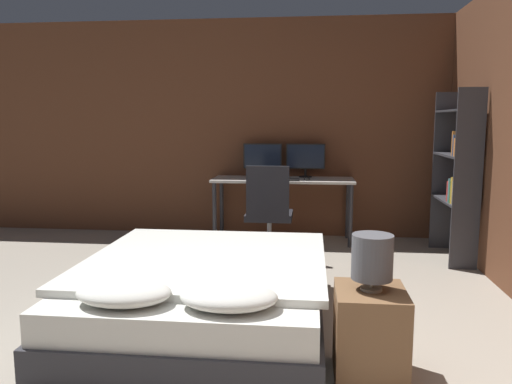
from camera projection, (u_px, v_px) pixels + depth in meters
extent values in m
cube|color=brown|center=(275.00, 129.00, 6.27)|extent=(12.00, 0.06, 2.70)
cube|color=#2D2D33|center=(205.00, 308.00, 3.60)|extent=(1.67, 2.01, 0.22)
cube|color=silver|center=(205.00, 280.00, 3.57)|extent=(1.61, 1.95, 0.20)
cube|color=silver|center=(208.00, 259.00, 3.67)|extent=(1.71, 1.69, 0.05)
ellipsoid|color=silver|center=(124.00, 293.00, 2.84)|extent=(0.55, 0.38, 0.13)
ellipsoid|color=silver|center=(229.00, 297.00, 2.77)|extent=(0.55, 0.38, 0.13)
cube|color=brown|center=(370.00, 334.00, 2.81)|extent=(0.39, 0.43, 0.52)
cylinder|color=gray|center=(371.00, 289.00, 2.77)|extent=(0.12, 0.12, 0.01)
cylinder|color=gray|center=(371.00, 283.00, 2.77)|extent=(0.02, 0.02, 0.05)
cylinder|color=#4C4C51|center=(372.00, 257.00, 2.74)|extent=(0.23, 0.23, 0.25)
cube|color=beige|center=(283.00, 180.00, 5.99)|extent=(1.69, 0.57, 0.03)
cylinder|color=#2D2D33|center=(215.00, 213.00, 5.90)|extent=(0.05, 0.05, 0.73)
cylinder|color=#2D2D33|center=(351.00, 216.00, 5.72)|extent=(0.05, 0.05, 0.73)
cylinder|color=#2D2D33|center=(222.00, 207.00, 6.36)|extent=(0.05, 0.05, 0.73)
cylinder|color=#2D2D33|center=(348.00, 209.00, 6.19)|extent=(0.05, 0.05, 0.73)
cylinder|color=black|center=(263.00, 176.00, 6.20)|extent=(0.16, 0.16, 0.01)
cylinder|color=black|center=(263.00, 172.00, 6.19)|extent=(0.03, 0.03, 0.09)
cube|color=black|center=(263.00, 156.00, 6.16)|extent=(0.47, 0.03, 0.31)
cube|color=#192338|center=(263.00, 156.00, 6.15)|extent=(0.44, 0.00, 0.28)
cylinder|color=black|center=(305.00, 177.00, 6.14)|extent=(0.16, 0.16, 0.01)
cylinder|color=black|center=(305.00, 173.00, 6.13)|extent=(0.03, 0.03, 0.09)
cube|color=black|center=(306.00, 156.00, 6.10)|extent=(0.47, 0.03, 0.31)
cube|color=#192338|center=(306.00, 156.00, 6.09)|extent=(0.44, 0.00, 0.28)
cube|color=black|center=(282.00, 180.00, 5.81)|extent=(0.40, 0.13, 0.02)
ellipsoid|color=black|center=(307.00, 179.00, 5.78)|extent=(0.07, 0.05, 0.04)
cylinder|color=black|center=(269.00, 251.00, 5.52)|extent=(0.52, 0.52, 0.04)
cylinder|color=gray|center=(269.00, 234.00, 5.49)|extent=(0.05, 0.05, 0.35)
cube|color=black|center=(269.00, 215.00, 5.46)|extent=(0.50, 0.50, 0.07)
cube|color=black|center=(268.00, 191.00, 5.20)|extent=(0.45, 0.05, 0.53)
cube|color=#333338|center=(468.00, 180.00, 4.79)|extent=(0.27, 0.02, 1.76)
cube|color=#333338|center=(445.00, 172.00, 5.63)|extent=(0.27, 0.02, 1.76)
cube|color=#333338|center=(454.00, 201.00, 5.24)|extent=(0.27, 0.83, 0.02)
cube|color=#333338|center=(456.00, 155.00, 5.18)|extent=(0.27, 0.83, 0.02)
cube|color=#333338|center=(459.00, 111.00, 5.11)|extent=(0.27, 0.83, 0.02)
cube|color=teal|center=(466.00, 194.00, 4.84)|extent=(0.22, 0.02, 0.23)
cube|color=orange|center=(465.00, 194.00, 4.88)|extent=(0.22, 0.02, 0.22)
cube|color=#BCB29E|center=(464.00, 193.00, 4.91)|extent=(0.22, 0.02, 0.24)
cube|color=gold|center=(463.00, 191.00, 4.94)|extent=(0.22, 0.02, 0.27)
cube|color=gold|center=(462.00, 191.00, 4.96)|extent=(0.22, 0.02, 0.26)
cube|color=#337042|center=(461.00, 192.00, 5.01)|extent=(0.22, 0.03, 0.23)
cube|color=teal|center=(460.00, 191.00, 5.05)|extent=(0.22, 0.04, 0.24)
cube|color=#B2332D|center=(458.00, 192.00, 5.10)|extent=(0.22, 0.04, 0.21)
cube|color=orange|center=(469.00, 144.00, 4.77)|extent=(0.22, 0.03, 0.24)
cube|color=gold|center=(467.00, 143.00, 4.81)|extent=(0.22, 0.04, 0.27)
cube|color=orange|center=(466.00, 147.00, 4.87)|extent=(0.22, 0.04, 0.18)
cube|color=#2D4784|center=(464.00, 145.00, 4.91)|extent=(0.22, 0.03, 0.21)
cube|color=orange|center=(463.00, 144.00, 4.95)|extent=(0.22, 0.03, 0.24)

